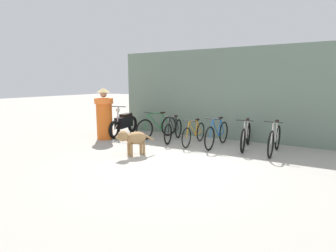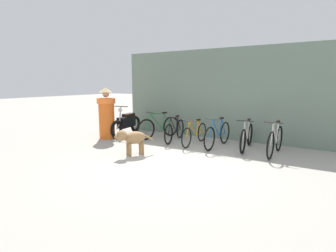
{
  "view_description": "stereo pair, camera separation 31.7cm",
  "coord_description": "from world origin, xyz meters",
  "px_view_note": "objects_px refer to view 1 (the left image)",
  "views": [
    {
      "loc": [
        2.69,
        -5.4,
        1.88
      ],
      "look_at": [
        -0.89,
        1.15,
        0.65
      ],
      "focal_mm": 28.0,
      "sensor_mm": 36.0,
      "label": 1
    },
    {
      "loc": [
        2.97,
        -5.24,
        1.88
      ],
      "look_at": [
        -0.89,
        1.15,
        0.65
      ],
      "focal_mm": 28.0,
      "sensor_mm": 36.0,
      "label": 2
    }
  ],
  "objects_px": {
    "bicycle_0": "(157,127)",
    "bicycle_1": "(173,130)",
    "motorcycle": "(124,123)",
    "bicycle_5": "(274,140)",
    "bicycle_3": "(217,134)",
    "bicycle_2": "(194,134)",
    "person_in_robes": "(104,114)",
    "stray_dog": "(133,138)",
    "bicycle_4": "(246,136)"
  },
  "relations": [
    {
      "from": "bicycle_0",
      "to": "bicycle_1",
      "type": "bearing_deg",
      "value": 96.32
    },
    {
      "from": "bicycle_1",
      "to": "motorcycle",
      "type": "xyz_separation_m",
      "value": [
        -2.01,
        -0.02,
        0.09
      ]
    },
    {
      "from": "bicycle_1",
      "to": "bicycle_5",
      "type": "xyz_separation_m",
      "value": [
        3.09,
        -0.09,
        0.03
      ]
    },
    {
      "from": "bicycle_3",
      "to": "bicycle_2",
      "type": "bearing_deg",
      "value": -81.05
    },
    {
      "from": "bicycle_5",
      "to": "person_in_robes",
      "type": "relative_size",
      "value": 0.98
    },
    {
      "from": "bicycle_1",
      "to": "bicycle_3",
      "type": "bearing_deg",
      "value": 80.03
    },
    {
      "from": "bicycle_3",
      "to": "person_in_robes",
      "type": "relative_size",
      "value": 1.03
    },
    {
      "from": "bicycle_0",
      "to": "motorcycle",
      "type": "xyz_separation_m",
      "value": [
        -1.3,
        -0.18,
        0.06
      ]
    },
    {
      "from": "bicycle_1",
      "to": "stray_dog",
      "type": "height_order",
      "value": "bicycle_1"
    },
    {
      "from": "bicycle_1",
      "to": "bicycle_0",
      "type": "bearing_deg",
      "value": -111.42
    },
    {
      "from": "bicycle_2",
      "to": "bicycle_4",
      "type": "height_order",
      "value": "bicycle_4"
    },
    {
      "from": "stray_dog",
      "to": "bicycle_1",
      "type": "bearing_deg",
      "value": -153.88
    },
    {
      "from": "bicycle_3",
      "to": "motorcycle",
      "type": "relative_size",
      "value": 0.95
    },
    {
      "from": "bicycle_3",
      "to": "stray_dog",
      "type": "height_order",
      "value": "bicycle_3"
    },
    {
      "from": "bicycle_3",
      "to": "person_in_robes",
      "type": "distance_m",
      "value": 3.8
    },
    {
      "from": "bicycle_3",
      "to": "motorcycle",
      "type": "bearing_deg",
      "value": -86.62
    },
    {
      "from": "bicycle_2",
      "to": "motorcycle",
      "type": "height_order",
      "value": "motorcycle"
    },
    {
      "from": "bicycle_1",
      "to": "bicycle_5",
      "type": "distance_m",
      "value": 3.09
    },
    {
      "from": "bicycle_0",
      "to": "bicycle_4",
      "type": "bearing_deg",
      "value": 108.5
    },
    {
      "from": "stray_dog",
      "to": "person_in_robes",
      "type": "bearing_deg",
      "value": -91.25
    },
    {
      "from": "bicycle_4",
      "to": "motorcycle",
      "type": "height_order",
      "value": "motorcycle"
    },
    {
      "from": "bicycle_0",
      "to": "bicycle_1",
      "type": "distance_m",
      "value": 0.74
    },
    {
      "from": "bicycle_0",
      "to": "motorcycle",
      "type": "distance_m",
      "value": 1.31
    },
    {
      "from": "bicycle_1",
      "to": "bicycle_5",
      "type": "bearing_deg",
      "value": 79.92
    },
    {
      "from": "bicycle_5",
      "to": "person_in_robes",
      "type": "height_order",
      "value": "person_in_robes"
    },
    {
      "from": "bicycle_2",
      "to": "person_in_robes",
      "type": "relative_size",
      "value": 0.97
    },
    {
      "from": "bicycle_2",
      "to": "person_in_robes",
      "type": "distance_m",
      "value": 3.1
    },
    {
      "from": "bicycle_0",
      "to": "bicycle_1",
      "type": "xyz_separation_m",
      "value": [
        0.72,
        -0.17,
        -0.02
      ]
    },
    {
      "from": "bicycle_2",
      "to": "bicycle_3",
      "type": "relative_size",
      "value": 0.94
    },
    {
      "from": "bicycle_4",
      "to": "bicycle_0",
      "type": "bearing_deg",
      "value": -95.16
    },
    {
      "from": "bicycle_5",
      "to": "bicycle_2",
      "type": "bearing_deg",
      "value": -86.47
    },
    {
      "from": "bicycle_2",
      "to": "person_in_robes",
      "type": "bearing_deg",
      "value": -75.72
    },
    {
      "from": "bicycle_0",
      "to": "bicycle_2",
      "type": "height_order",
      "value": "bicycle_0"
    },
    {
      "from": "bicycle_1",
      "to": "bicycle_4",
      "type": "height_order",
      "value": "bicycle_4"
    },
    {
      "from": "bicycle_0",
      "to": "stray_dog",
      "type": "relative_size",
      "value": 1.74
    },
    {
      "from": "person_in_robes",
      "to": "bicycle_4",
      "type": "bearing_deg",
      "value": -143.06
    },
    {
      "from": "bicycle_2",
      "to": "bicycle_5",
      "type": "bearing_deg",
      "value": 91.24
    },
    {
      "from": "bicycle_1",
      "to": "person_in_robes",
      "type": "height_order",
      "value": "person_in_robes"
    },
    {
      "from": "bicycle_2",
      "to": "bicycle_5",
      "type": "height_order",
      "value": "bicycle_5"
    },
    {
      "from": "bicycle_0",
      "to": "bicycle_5",
      "type": "bearing_deg",
      "value": 105.49
    },
    {
      "from": "bicycle_5",
      "to": "stray_dog",
      "type": "xyz_separation_m",
      "value": [
        -3.21,
        -1.97,
        0.08
      ]
    },
    {
      "from": "bicycle_4",
      "to": "stray_dog",
      "type": "xyz_separation_m",
      "value": [
        -2.41,
        -2.18,
        0.1
      ]
    },
    {
      "from": "bicycle_2",
      "to": "motorcycle",
      "type": "distance_m",
      "value": 2.78
    },
    {
      "from": "bicycle_5",
      "to": "stray_dog",
      "type": "relative_size",
      "value": 1.74
    },
    {
      "from": "bicycle_2",
      "to": "bicycle_4",
      "type": "xyz_separation_m",
      "value": [
        1.52,
        0.23,
        0.02
      ]
    },
    {
      "from": "bicycle_0",
      "to": "person_in_robes",
      "type": "bearing_deg",
      "value": -37.28
    },
    {
      "from": "bicycle_2",
      "to": "bicycle_3",
      "type": "bearing_deg",
      "value": 96.05
    },
    {
      "from": "bicycle_1",
      "to": "motorcycle",
      "type": "distance_m",
      "value": 2.01
    },
    {
      "from": "bicycle_1",
      "to": "bicycle_4",
      "type": "distance_m",
      "value": 2.3
    },
    {
      "from": "bicycle_3",
      "to": "stray_dog",
      "type": "relative_size",
      "value": 1.82
    }
  ]
}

